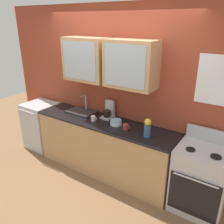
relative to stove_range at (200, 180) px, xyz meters
The scene contains 11 objects.
ground_plane 1.59m from the stove_range, behind, with size 10.00×10.00×0.00m, color brown.
back_wall_unit 1.82m from the stove_range, 168.83° to the left, with size 4.55×0.47×2.62m.
counter 1.52m from the stove_range, behind, with size 2.37×0.61×0.90m.
stove_range is the anchor object (origin of this frame).
sink_faucet 2.12m from the stove_range, behind, with size 0.48×0.32×0.30m.
bowl_stack 1.39m from the stove_range, behind, with size 0.18×0.18×0.08m.
vase 0.94m from the stove_range, behind, with size 0.09×0.09×0.26m.
cup_near_sink 1.74m from the stove_range, behind, with size 0.10×0.07×0.08m.
cup_near_bowls 1.20m from the stove_range, behind, with size 0.11×0.08×0.08m.
dishwasher 3.02m from the stove_range, behind, with size 0.57×0.59×0.90m.
coffee_maker 1.66m from the stove_range, behind, with size 0.17×0.20×0.29m.
Camera 1 is at (1.96, -2.69, 2.38)m, focal length 37.47 mm.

